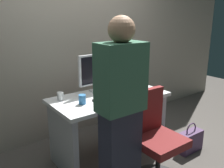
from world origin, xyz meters
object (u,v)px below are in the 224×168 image
cell_phone (150,92)px  book_stack (133,79)px  office_chair (155,142)px  keyboard (111,98)px  mouse (130,92)px  monitor (98,70)px  person_at_desk (121,111)px  cup_near_keyboard (82,99)px  handbag (190,141)px  cup_by_monitor (60,96)px  desk (109,115)px

cell_phone → book_stack: bearing=97.5°
office_chair → keyboard: bearing=101.9°
keyboard → mouse: bearing=0.3°
office_chair → monitor: size_ratio=1.74×
person_at_desk → cup_near_keyboard: bearing=95.2°
mouse → handbag: 0.98m
cup_by_monitor → cell_phone: bearing=-21.0°
cup_by_monitor → office_chair: bearing=-55.4°
person_at_desk → cup_by_monitor: size_ratio=18.58×
desk → cup_by_monitor: size_ratio=15.08×
office_chair → cell_phone: (0.39, 0.48, 0.32)m
office_chair → monitor: bearing=95.2°
person_at_desk → cell_phone: (0.80, 0.44, -0.09)m
monitor → keyboard: 0.40m
handbag → cup_near_keyboard: bearing=158.1°
person_at_desk → monitor: person_at_desk is taller
person_at_desk → monitor: bearing=68.7°
desk → keyboard: keyboard is taller
person_at_desk → handbag: (1.17, 0.08, -0.70)m
person_at_desk → cell_phone: size_ratio=11.38×
monitor → cell_phone: (0.47, -0.40, -0.25)m
mouse → book_stack: 0.34m
person_at_desk → cup_by_monitor: 0.84m
desk → cup_by_monitor: bearing=159.4°
desk → person_at_desk: (-0.33, -0.63, 0.33)m
cell_phone → cup_by_monitor: bearing=168.4°
desk → cup_near_keyboard: (-0.38, -0.05, 0.29)m
monitor → mouse: size_ratio=5.41×
keyboard → handbag: 1.17m
desk → monitor: size_ratio=2.46×
mouse → cup_near_keyboard: (-0.63, 0.03, 0.03)m
person_at_desk → mouse: size_ratio=16.39×
desk → person_at_desk: bearing=-117.9°
keyboard → monitor: bearing=79.7°
monitor → cup_near_keyboard: size_ratio=5.37×
cup_near_keyboard → cup_by_monitor: cup_near_keyboard is taller
cup_by_monitor → person_at_desk: bearing=-77.5°
office_chair → handbag: (0.76, 0.12, -0.29)m
keyboard → cup_by_monitor: cup_by_monitor is taller
desk → handbag: 1.06m
mouse → book_stack: size_ratio=0.46×
office_chair → book_stack: bearing=63.6°
desk → cell_phone: 0.56m
person_at_desk → monitor: (0.33, 0.84, 0.16)m
desk → cell_phone: size_ratio=9.24×
keyboard → handbag: bearing=-30.0°
monitor → handbag: monitor is taller
office_chair → book_stack: office_chair is taller
cup_near_keyboard → handbag: (1.22, -0.49, -0.66)m
keyboard → cup_near_keyboard: (-0.34, 0.04, 0.04)m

